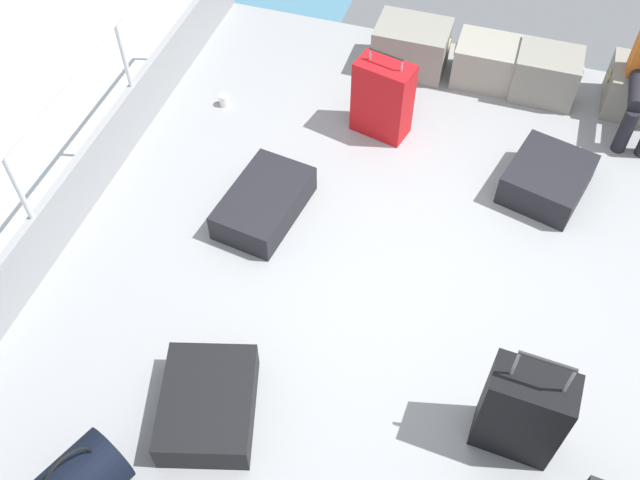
# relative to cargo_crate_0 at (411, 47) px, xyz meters

# --- Properties ---
(ground_plane) EXTENTS (4.40, 5.20, 0.06)m
(ground_plane) POSITION_rel_cargo_crate_0_xyz_m (0.30, -2.15, -0.24)
(ground_plane) COLOR #939699
(gunwale_port) EXTENTS (0.06, 5.20, 0.45)m
(gunwale_port) POSITION_rel_cargo_crate_0_xyz_m (-1.87, -2.15, 0.02)
(gunwale_port) COLOR #939699
(gunwale_port) RESTS_ON ground_plane
(railing_port) EXTENTS (0.04, 4.20, 1.02)m
(railing_port) POSITION_rel_cargo_crate_0_xyz_m (-1.87, -2.15, 0.57)
(railing_port) COLOR silver
(railing_port) RESTS_ON ground_plane
(cargo_crate_0) EXTENTS (0.65, 0.45, 0.41)m
(cargo_crate_0) POSITION_rel_cargo_crate_0_xyz_m (0.00, 0.00, 0.00)
(cargo_crate_0) COLOR gray
(cargo_crate_0) RESTS_ON ground_plane
(cargo_crate_1) EXTENTS (0.65, 0.42, 0.37)m
(cargo_crate_1) POSITION_rel_cargo_crate_0_xyz_m (0.70, 0.01, -0.02)
(cargo_crate_1) COLOR gray
(cargo_crate_1) RESTS_ON ground_plane
(cargo_crate_2) EXTENTS (0.55, 0.41, 0.40)m
(cargo_crate_2) POSITION_rel_cargo_crate_0_xyz_m (1.15, -0.03, -0.01)
(cargo_crate_2) COLOR gray
(cargo_crate_2) RESTS_ON ground_plane
(cargo_crate_3) EXTENTS (0.55, 0.48, 0.38)m
(cargo_crate_3) POSITION_rel_cargo_crate_0_xyz_m (1.90, 0.03, -0.02)
(cargo_crate_3) COLOR gray
(cargo_crate_3) RESTS_ON ground_plane
(suitcase_0) EXTENTS (0.57, 0.83, 0.22)m
(suitcase_0) POSITION_rel_cargo_crate_0_xyz_m (-0.61, -2.00, -0.10)
(suitcase_0) COLOR black
(suitcase_0) RESTS_ON ground_plane
(suitcase_1) EXTENTS (0.46, 0.28, 0.91)m
(suitcase_1) POSITION_rel_cargo_crate_0_xyz_m (1.34, -3.19, 0.14)
(suitcase_1) COLOR black
(suitcase_1) RESTS_ON ground_plane
(suitcase_2) EXTENTS (0.48, 0.34, 0.75)m
(suitcase_2) POSITION_rel_cargo_crate_0_xyz_m (-0.04, -0.87, 0.11)
(suitcase_2) COLOR red
(suitcase_2) RESTS_ON ground_plane
(suitcase_3) EXTENTS (0.69, 0.80, 0.22)m
(suitcase_3) POSITION_rel_cargo_crate_0_xyz_m (-0.37, -3.57, -0.09)
(suitcase_3) COLOR black
(suitcase_3) RESTS_ON ground_plane
(suitcase_5) EXTENTS (0.68, 0.74, 0.25)m
(suitcase_5) POSITION_rel_cargo_crate_0_xyz_m (1.30, -1.16, -0.08)
(suitcase_5) COLOR black
(suitcase_5) RESTS_ON ground_plane
(paper_cup) EXTENTS (0.08, 0.08, 0.10)m
(paper_cup) POSITION_rel_cargo_crate_0_xyz_m (-1.36, -0.97, -0.16)
(paper_cup) COLOR white
(paper_cup) RESTS_ON ground_plane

